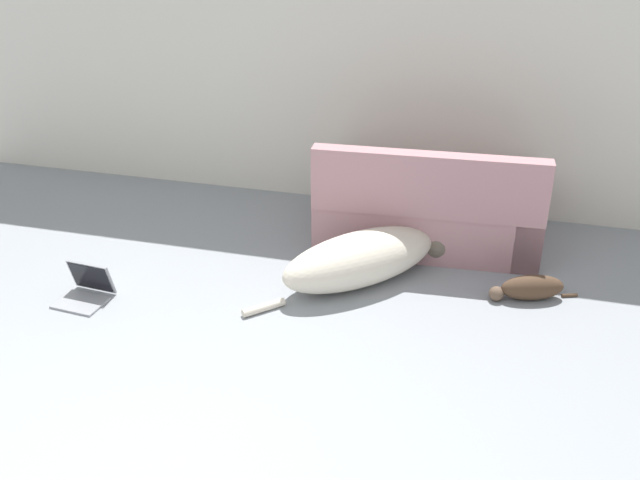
{
  "coord_description": "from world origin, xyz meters",
  "views": [
    {
      "loc": [
        1.41,
        -1.98,
        2.58
      ],
      "look_at": [
        0.37,
        1.95,
        0.51
      ],
      "focal_mm": 40.0,
      "sensor_mm": 36.0,
      "label": 1
    }
  ],
  "objects": [
    {
      "name": "wall_back",
      "position": [
        0.0,
        3.78,
        1.33
      ],
      "size": [
        7.1,
        0.06,
        2.65
      ],
      "color": "beige",
      "rests_on": "ground_plane"
    },
    {
      "name": "couch",
      "position": [
        0.94,
        3.08,
        0.26
      ],
      "size": [
        1.73,
        0.98,
        0.86
      ],
      "rotation": [
        0.0,
        0.0,
        3.2
      ],
      "color": "#A3757A",
      "rests_on": "ground_plane"
    },
    {
      "name": "dog",
      "position": [
        0.61,
        2.39,
        0.18
      ],
      "size": [
        1.35,
        1.35,
        0.37
      ],
      "rotation": [
        0.0,
        0.0,
        0.79
      ],
      "color": "beige",
      "rests_on": "ground_plane"
    },
    {
      "name": "cat",
      "position": [
        1.73,
        2.41,
        0.09
      ],
      "size": [
        0.61,
        0.3,
        0.18
      ],
      "rotation": [
        0.0,
        0.0,
        3.48
      ],
      "color": "#473323",
      "rests_on": "ground_plane"
    },
    {
      "name": "laptop_open",
      "position": [
        -1.2,
        1.65,
        0.08
      ],
      "size": [
        0.35,
        0.34,
        0.25
      ],
      "rotation": [
        0.0,
        0.0,
        -0.09
      ],
      "color": "gray",
      "rests_on": "ground_plane"
    }
  ]
}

